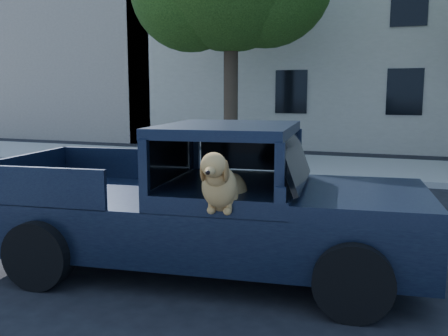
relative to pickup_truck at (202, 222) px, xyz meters
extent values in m
plane|color=black|center=(1.08, -0.45, -0.62)|extent=(120.00, 120.00, 0.00)
cube|color=gray|center=(1.08, 8.75, -0.54)|extent=(60.00, 4.00, 0.15)
cylinder|color=#332619|center=(-2.92, 9.15, 1.58)|extent=(0.44, 0.44, 4.40)
cube|color=tan|center=(-13.92, 16.05, 3.38)|extent=(12.00, 6.00, 8.00)
cube|color=black|center=(0.08, 0.03, 0.00)|extent=(5.31, 2.57, 0.65)
cube|color=black|center=(1.88, 0.25, 0.40)|extent=(1.70, 2.13, 0.16)
cube|color=black|center=(0.32, 0.06, 1.15)|extent=(1.74, 2.06, 0.12)
cube|color=black|center=(1.11, 0.16, 0.81)|extent=(0.45, 1.71, 0.56)
cube|color=black|center=(0.57, -0.35, 0.19)|extent=(0.60, 0.60, 0.37)
cube|color=black|center=(1.25, -1.06, 0.64)|extent=(0.10, 0.06, 0.16)
camera|label=1|loc=(2.35, -5.49, 1.59)|focal=40.00mm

